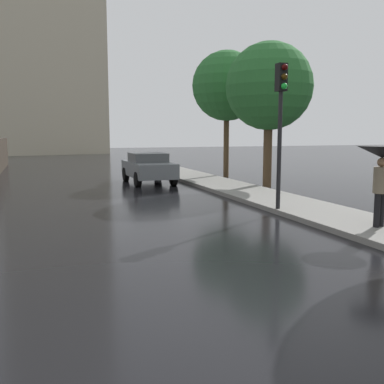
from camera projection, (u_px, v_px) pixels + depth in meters
ground at (252, 329)px, 5.24m from camera, size 120.00×120.00×0.00m
car_grey_mid_road at (148, 167)px, 20.06m from camera, size 1.82×3.83×1.36m
pedestrian_with_umbrella_near at (382, 161)px, 10.03m from camera, size 1.14×1.14×1.85m
traffic_light at (281, 109)px, 12.25m from camera, size 0.26×0.39×4.02m
street_tree_mid at (227, 86)px, 22.27m from camera, size 3.49×3.49×6.34m
street_tree_far at (269, 87)px, 18.15m from camera, size 3.57×3.57×5.94m
distant_tower at (42, 20)px, 47.37m from camera, size 12.25×12.65×28.36m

